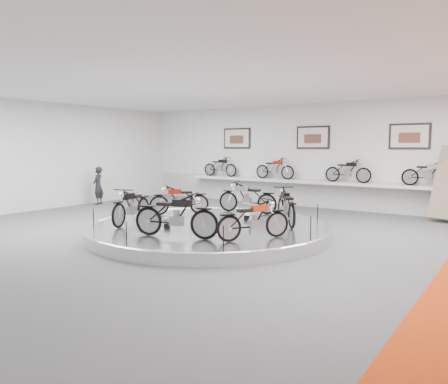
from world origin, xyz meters
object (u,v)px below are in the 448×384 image
Objects in this scene: display_platform at (209,230)px; visitor at (98,186)px; bike_d at (132,206)px; bike_c at (179,200)px; bike_f at (254,220)px; bike_b at (247,197)px; bike_e at (176,215)px; shelf at (309,182)px; bike_a at (286,206)px.

visitor is (-7.40, 2.36, 0.62)m from display_platform.
bike_d is at bearing 30.59° from visitor.
display_platform is at bearing 105.50° from bike_c.
bike_c is 5.87m from visitor.
bike_f is (3.71, 0.16, -0.04)m from bike_d.
display_platform is 4.16× the size of bike_c.
bike_e is (0.63, -4.06, 0.03)m from bike_b.
bike_d is at bearing 146.66° from bike_e.
display_platform is 2.01m from bike_c.
shelf is at bearing 90.81° from visitor.
visitor is at bearing 162.34° from display_platform.
bike_d reaches higher than display_platform.
bike_f is at bearing -26.14° from display_platform.
visitor reaches higher than display_platform.
visitor is at bearing -139.08° from bike_d.
bike_c is 1.01× the size of bike_f.
bike_e reaches higher than bike_c.
bike_b is 1.07× the size of bike_c.
bike_f is 0.99× the size of visitor.
bike_f is (1.96, -0.96, 0.60)m from display_platform.
bike_f is 9.93m from visitor.
bike_a is 1.00× the size of bike_d.
bike_a reaches higher than bike_c.
bike_d reaches higher than bike_b.
bike_f reaches higher than shelf.
bike_e is (2.15, -0.67, 0.03)m from bike_d.
shelf is (0.00, 6.40, 0.85)m from display_platform.
shelf is 7.62m from bike_f.
visitor is (-7.18, 0.09, -0.01)m from bike_b.
visitor is (-7.81, 4.15, -0.04)m from bike_e.
bike_a is at bearing 136.81° from bike_c.
bike_b is 4.11m from bike_e.
bike_a is at bearing -72.24° from shelf.
bike_d is at bearing -147.36° from display_platform.
bike_e reaches higher than bike_d.
bike_b is 3.90m from bike_f.
bike_a is 3.23m from bike_e.
display_platform is 0.58× the size of shelf.
bike_b is 7.18m from visitor.
bike_a is at bearing 37.69° from bike_f.
bike_c is at bearing 35.89° from bike_b.
shelf is at bearing 76.89° from bike_e.
visitor reaches higher than bike_f.
bike_d is (-1.74, -7.52, -0.22)m from shelf.
bike_f is at bearing -75.09° from shelf.
bike_f is at bearing 148.61° from bike_a.
bike_c is at bearing 113.50° from bike_e.
bike_a is 1.01× the size of bike_b.
display_platform is 1.95m from bike_e.
bike_b is at bearing 61.45° from visitor.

